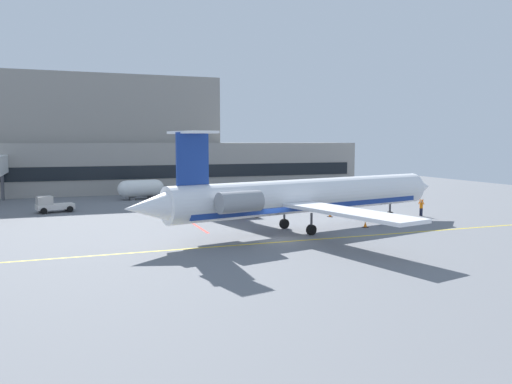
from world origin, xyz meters
TOP-DOWN VIEW (x-y plane):
  - ground at (-0.00, -0.00)m, footprint 120.00×120.00m
  - terminal_building at (-9.86, 46.19)m, footprint 76.57×11.66m
  - regional_jet at (3.55, 2.91)m, footprint 33.25×27.57m
  - baggage_tug at (-2.43, 27.86)m, footprint 3.13×2.54m
  - pushback_tractor at (0.99, 12.55)m, footprint 2.85×1.86m
  - belt_loader at (-17.88, 23.44)m, footprint 4.27×2.74m
  - fuel_tank at (-6.64, 33.43)m, footprint 6.42×3.03m
  - marshaller at (19.30, 6.89)m, footprint 0.34×0.83m
  - safety_cone_alpha at (9.70, 2.63)m, footprint 0.47×0.47m
  - safety_cone_bravo at (13.64, 9.14)m, footprint 0.47×0.47m
  - safety_cone_charlie at (9.88, 9.76)m, footprint 0.47×0.47m

SIDE VIEW (x-z plane):
  - ground at x=0.00m, z-range -0.10..0.00m
  - safety_cone_alpha at x=9.70m, z-range -0.03..0.52m
  - safety_cone_bravo at x=13.64m, z-range -0.03..0.52m
  - safety_cone_charlie at x=9.88m, z-range -0.03..0.52m
  - baggage_tug at x=-2.43m, z-range -0.10..1.85m
  - belt_loader at x=-17.88m, z-range -0.06..1.81m
  - marshaller at x=19.30m, z-range 0.01..1.88m
  - pushback_tractor at x=0.99m, z-range -0.15..2.22m
  - fuel_tank at x=-6.64m, z-range 0.15..2.82m
  - regional_jet at x=3.55m, z-range -1.26..7.49m
  - terminal_building at x=-9.86m, z-range -2.01..16.32m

